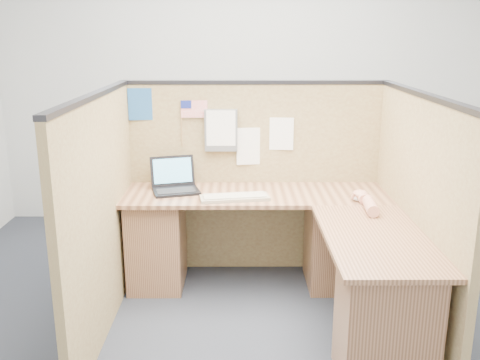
{
  "coord_description": "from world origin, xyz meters",
  "views": [
    {
      "loc": [
        -0.14,
        -3.12,
        1.87
      ],
      "look_at": [
        -0.12,
        0.5,
        0.88
      ],
      "focal_mm": 40.0,
      "sensor_mm": 36.0,
      "label": 1
    }
  ],
  "objects_px": {
    "l_desk": "(284,256)",
    "mouse": "(360,198)",
    "keyboard": "(235,197)",
    "laptop": "(177,182)"
  },
  "relations": [
    {
      "from": "keyboard",
      "to": "mouse",
      "type": "bearing_deg",
      "value": -11.65
    },
    {
      "from": "laptop",
      "to": "keyboard",
      "type": "bearing_deg",
      "value": -44.77
    },
    {
      "from": "l_desk",
      "to": "keyboard",
      "type": "xyz_separation_m",
      "value": [
        -0.34,
        0.23,
        0.35
      ]
    },
    {
      "from": "keyboard",
      "to": "l_desk",
      "type": "bearing_deg",
      "value": -43.27
    },
    {
      "from": "l_desk",
      "to": "mouse",
      "type": "distance_m",
      "value": 0.68
    },
    {
      "from": "laptop",
      "to": "keyboard",
      "type": "distance_m",
      "value": 0.5
    },
    {
      "from": "laptop",
      "to": "mouse",
      "type": "relative_size",
      "value": 3.33
    },
    {
      "from": "mouse",
      "to": "l_desk",
      "type": "bearing_deg",
      "value": -160.93
    },
    {
      "from": "l_desk",
      "to": "mouse",
      "type": "bearing_deg",
      "value": 19.07
    },
    {
      "from": "mouse",
      "to": "laptop",
      "type": "bearing_deg",
      "value": 167.8
    }
  ]
}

